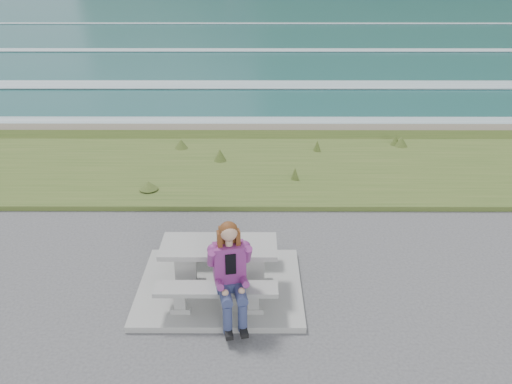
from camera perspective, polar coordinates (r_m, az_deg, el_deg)
concrete_slab at (r=8.22m, az=-4.10°, el=-10.74°), size 2.60×2.10×0.10m
picnic_table at (r=7.87m, az=-4.24°, el=-7.00°), size 1.80×0.75×0.75m
bench_landward at (r=7.42m, az=-4.56°, el=-11.41°), size 1.80×0.35×0.45m
bench_seaward at (r=8.58m, az=-3.86°, el=-5.84°), size 1.80×0.35×0.45m
grass_verge at (r=12.63m, az=-2.55°, el=2.48°), size 160.00×4.50×0.22m
shore_drop at (r=15.34m, az=-2.08°, el=6.65°), size 160.00×0.80×2.20m
ocean at (r=32.42m, az=-0.91°, el=13.38°), size 1600.00×1600.00×0.09m
seated_woman at (r=7.17m, az=-2.81°, el=-10.80°), size 0.57×0.83×1.50m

